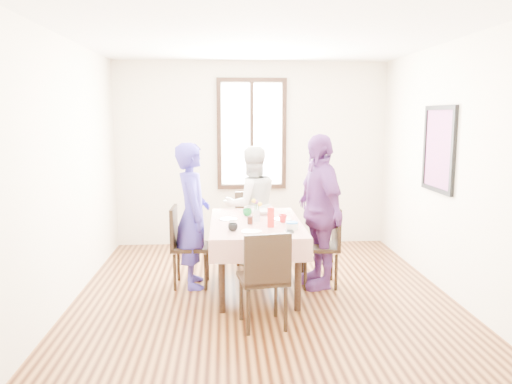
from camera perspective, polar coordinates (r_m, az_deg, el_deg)
ground at (r=5.40m, az=0.87°, el=-11.96°), size 4.50×4.50×0.00m
back_wall at (r=7.32m, az=-0.51°, el=4.38°), size 4.00×0.00×4.00m
right_wall at (r=5.61m, az=21.75°, el=2.40°), size 0.00×4.50×4.50m
window_frame at (r=7.28m, az=-0.50°, el=6.72°), size 1.02×0.06×1.62m
window_pane at (r=7.29m, az=-0.51°, el=6.72°), size 0.90×0.02×1.50m
art_poster at (r=5.85m, az=20.43°, el=4.68°), size 0.04×0.76×0.96m
dining_table at (r=5.53m, az=-0.03°, el=-7.36°), size 0.87×1.47×0.75m
tablecloth at (r=5.44m, az=-0.03°, el=-3.50°), size 0.99×1.59×0.01m
chair_left at (r=5.64m, az=-7.52°, el=-6.26°), size 0.43×0.43×0.91m
chair_right at (r=5.64m, az=7.33°, el=-6.26°), size 0.45×0.45×0.91m
chair_far at (r=6.49m, az=-0.60°, el=-4.20°), size 0.43×0.43×0.91m
chair_near at (r=4.55m, az=0.79°, el=-9.93°), size 0.48×0.48×0.91m
person_left at (r=5.56m, az=-7.39°, el=-2.70°), size 0.47×0.64×1.63m
person_far at (r=6.40m, az=-0.60°, el=-1.52°), size 0.88×0.76×1.53m
person_right at (r=5.55m, az=7.22°, el=-2.21°), size 0.63×1.08×1.72m
mug_black at (r=4.99m, az=-2.70°, el=-4.11°), size 0.11×0.11×0.08m
mug_flag at (r=5.40m, az=3.13°, el=-3.07°), size 0.11×0.11×0.09m
mug_green at (r=5.73m, az=-1.02°, el=-2.38°), size 0.13×0.13×0.08m
serving_bowl at (r=5.83m, az=0.81°, el=-2.35°), size 0.23×0.23×0.05m
juice_carton at (r=5.16m, az=1.72°, el=-2.94°), size 0.07×0.07×0.21m
butter_tub at (r=5.09m, az=4.18°, el=-3.96°), size 0.13×0.13×0.06m
jam_jar at (r=5.30m, az=-0.69°, el=-3.30°), size 0.06×0.06×0.08m
drinking_glass at (r=5.17m, az=-2.83°, el=-3.59°), size 0.06×0.06×0.09m
smartphone at (r=4.98m, az=3.91°, el=-4.57°), size 0.07×0.15×0.01m
flower_vase at (r=5.43m, az=0.09°, el=-2.74°), size 0.07×0.07×0.13m
plate_left at (r=5.53m, az=-3.22°, el=-3.17°), size 0.20×0.20×0.01m
plate_right at (r=5.53m, az=3.08°, el=-3.17°), size 0.20×0.20×0.01m
plate_far at (r=5.99m, az=-0.64°, el=-2.24°), size 0.20×0.20×0.01m
plate_near at (r=4.95m, az=-0.51°, el=-4.60°), size 0.20×0.20×0.01m
butter_lid at (r=5.08m, az=4.18°, el=-3.55°), size 0.12×0.12×0.01m
flower_bunch at (r=5.41m, az=0.09°, el=-1.54°), size 0.09×0.09×0.10m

